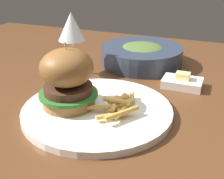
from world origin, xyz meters
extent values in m
cube|color=#56331C|center=(0.00, 0.00, 0.72)|extent=(1.42, 0.87, 0.04)
cylinder|color=#56331C|center=(-0.65, 0.38, 0.35)|extent=(0.06, 0.06, 0.70)
cylinder|color=white|center=(-0.02, -0.18, 0.75)|extent=(0.30, 0.30, 0.01)
cylinder|color=#9E6B38|center=(-0.07, -0.19, 0.77)|extent=(0.10, 0.10, 0.02)
cylinder|color=#2D7028|center=(-0.07, -0.19, 0.78)|extent=(0.12, 0.12, 0.01)
cylinder|color=#4C2D1E|center=(-0.07, -0.19, 0.79)|extent=(0.10, 0.10, 0.02)
ellipsoid|color=brown|center=(-0.07, -0.19, 0.83)|extent=(0.10, 0.10, 0.07)
cylinder|color=#CCB78C|center=(-0.07, -0.19, 0.86)|extent=(0.00, 0.00, 0.05)
cylinder|color=#EABC5B|center=(0.02, -0.18, 0.76)|extent=(0.05, 0.06, 0.01)
cylinder|color=#E0B251|center=(0.03, -0.17, 0.76)|extent=(0.03, 0.06, 0.01)
cylinder|color=#EABC5B|center=(0.02, -0.15, 0.76)|extent=(0.01, 0.07, 0.01)
cylinder|color=#E0B251|center=(0.03, -0.21, 0.76)|extent=(0.05, 0.05, 0.01)
cylinder|color=#EABC5B|center=(0.04, -0.19, 0.76)|extent=(0.01, 0.07, 0.01)
cylinder|color=gold|center=(0.05, -0.21, 0.77)|extent=(0.05, 0.07, 0.01)
cylinder|color=#EABC5B|center=(0.04, -0.13, 0.77)|extent=(0.02, 0.05, 0.01)
cylinder|color=#EABC5B|center=(0.02, -0.18, 0.77)|extent=(0.02, 0.06, 0.01)
cylinder|color=#EABC5B|center=(0.02, -0.18, 0.78)|extent=(0.05, 0.01, 0.01)
cylinder|color=gold|center=(0.02, -0.17, 0.77)|extent=(0.04, 0.04, 0.01)
cylinder|color=gold|center=(0.00, -0.19, 0.77)|extent=(0.06, 0.03, 0.01)
cylinder|color=silver|center=(-0.16, 0.00, 0.74)|extent=(0.07, 0.07, 0.00)
cylinder|color=silver|center=(-0.16, 0.00, 0.79)|extent=(0.01, 0.01, 0.09)
cone|color=silver|center=(-0.16, 0.00, 0.86)|extent=(0.07, 0.07, 0.07)
cube|color=white|center=(0.12, 0.01, 0.75)|extent=(0.09, 0.06, 0.02)
cube|color=#F4E58C|center=(0.12, 0.01, 0.77)|extent=(0.03, 0.02, 0.02)
cylinder|color=#2D384C|center=(-0.01, 0.13, 0.77)|extent=(0.23, 0.23, 0.05)
ellipsoid|color=#4C662D|center=(-0.01, 0.13, 0.79)|extent=(0.13, 0.13, 0.02)
camera|label=1|loc=(0.21, -0.68, 1.05)|focal=50.00mm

